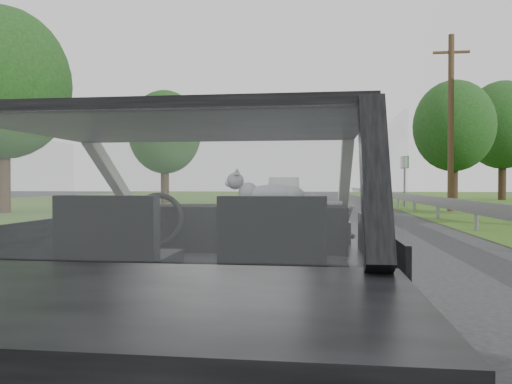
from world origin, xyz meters
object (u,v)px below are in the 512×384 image
(other_car, at_px, (284,192))
(highway_sign, at_px, (405,182))
(subject_car, at_px, (207,260))
(utility_pole, at_px, (451,123))
(cat, at_px, (273,194))

(other_car, xyz_separation_m, highway_sign, (5.98, -0.61, 0.51))
(subject_car, height_order, utility_pole, utility_pole)
(other_car, bearing_deg, subject_car, -90.26)
(utility_pole, bearing_deg, other_car, 148.91)
(subject_car, distance_m, utility_pole, 19.93)
(utility_pole, bearing_deg, highway_sign, 108.23)
(other_car, height_order, highway_sign, highway_sign)
(subject_car, bearing_deg, other_car, 92.98)
(subject_car, xyz_separation_m, highway_sign, (4.77, 22.51, 0.53))
(highway_sign, height_order, utility_pole, utility_pole)
(subject_car, bearing_deg, cat, 61.65)
(other_car, xyz_separation_m, utility_pole, (7.21, -4.34, 2.90))
(cat, bearing_deg, other_car, 89.75)
(cat, xyz_separation_m, other_car, (-1.52, 22.54, -0.34))
(utility_pole, bearing_deg, cat, -107.36)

